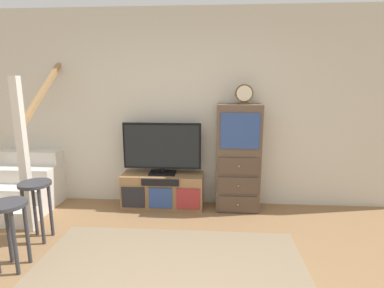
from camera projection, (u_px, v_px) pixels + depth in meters
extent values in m
cube|color=beige|center=(185.00, 109.00, 4.28)|extent=(6.40, 0.12, 2.70)
cube|color=#847056|center=(167.00, 279.00, 2.74)|extent=(2.60, 1.80, 0.01)
cube|color=#997047|center=(163.00, 190.00, 4.28)|extent=(1.12, 0.36, 0.47)
cube|color=#232328|center=(133.00, 197.00, 4.13)|extent=(0.31, 0.02, 0.28)
cube|color=#2D4784|center=(160.00, 198.00, 4.10)|extent=(0.31, 0.02, 0.28)
cube|color=maroon|center=(188.00, 199.00, 4.07)|extent=(0.31, 0.02, 0.28)
cube|color=black|center=(160.00, 183.00, 4.05)|extent=(0.50, 0.02, 0.09)
cube|color=black|center=(163.00, 173.00, 4.25)|extent=(0.36, 0.22, 0.02)
cylinder|color=black|center=(163.00, 170.00, 4.24)|extent=(0.05, 0.05, 0.06)
cube|color=black|center=(162.00, 146.00, 4.17)|extent=(1.07, 0.05, 0.63)
cube|color=black|center=(162.00, 146.00, 4.14)|extent=(1.02, 0.01, 0.58)
cube|color=brown|center=(238.00, 158.00, 4.12)|extent=(0.58, 0.34, 1.45)
cube|color=#4E3C2F|center=(238.00, 204.00, 4.06)|extent=(0.53, 0.02, 0.22)
sphere|color=olive|center=(238.00, 205.00, 4.04)|extent=(0.03, 0.03, 0.03)
cube|color=#4E3C2F|center=(238.00, 185.00, 4.01)|extent=(0.53, 0.02, 0.22)
sphere|color=olive|center=(238.00, 186.00, 3.99)|extent=(0.03, 0.03, 0.03)
cube|color=#4E3C2F|center=(239.00, 166.00, 3.95)|extent=(0.53, 0.02, 0.22)
sphere|color=olive|center=(239.00, 166.00, 3.94)|extent=(0.03, 0.03, 0.03)
cube|color=#2D4784|center=(240.00, 131.00, 3.86)|extent=(0.49, 0.02, 0.46)
cube|color=#4C3823|center=(244.00, 103.00, 3.94)|extent=(0.14, 0.08, 0.02)
cylinder|color=brown|center=(244.00, 93.00, 3.92)|extent=(0.23, 0.04, 0.23)
cylinder|color=beige|center=(244.00, 93.00, 3.89)|extent=(0.20, 0.01, 0.20)
cube|color=silver|center=(11.00, 201.00, 4.02)|extent=(0.90, 0.26, 0.38)
cube|color=silver|center=(22.00, 187.00, 4.26)|extent=(0.90, 0.26, 0.57)
cube|color=silver|center=(33.00, 175.00, 4.49)|extent=(0.90, 0.26, 0.76)
cube|color=silver|center=(42.00, 164.00, 4.73)|extent=(0.90, 0.26, 0.95)
cube|color=silver|center=(23.00, 157.00, 3.46)|extent=(0.09, 0.09, 1.80)
cube|color=#9E7547|center=(47.00, 84.00, 3.93)|extent=(0.06, 1.33, 0.99)
cylinder|color=#333338|center=(15.00, 243.00, 2.75)|extent=(0.04, 0.04, 0.63)
cylinder|color=#333338|center=(9.00, 232.00, 2.95)|extent=(0.04, 0.04, 0.63)
cylinder|color=#333338|center=(27.00, 233.00, 2.94)|extent=(0.04, 0.04, 0.63)
cylinder|color=#333338|center=(7.00, 205.00, 2.78)|extent=(0.34, 0.34, 0.03)
cylinder|color=#333338|center=(25.00, 216.00, 3.29)|extent=(0.04, 0.04, 0.63)
cylinder|color=#333338|center=(41.00, 217.00, 3.28)|extent=(0.04, 0.04, 0.63)
cylinder|color=#333338|center=(35.00, 209.00, 3.47)|extent=(0.04, 0.04, 0.63)
cylinder|color=#333338|center=(51.00, 209.00, 3.46)|extent=(0.04, 0.04, 0.63)
cylinder|color=#333338|center=(35.00, 184.00, 3.31)|extent=(0.34, 0.34, 0.03)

